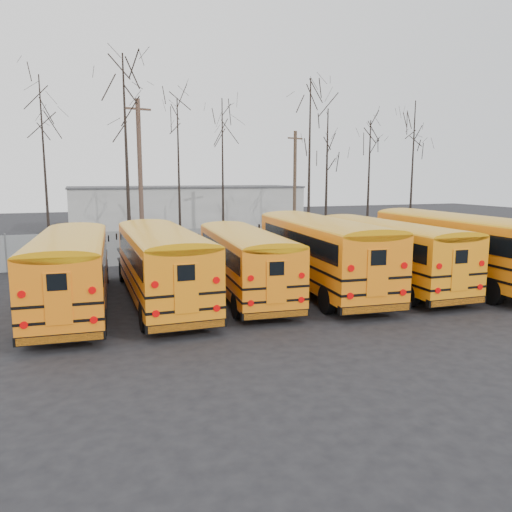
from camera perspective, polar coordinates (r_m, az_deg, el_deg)
name	(u,v)px	position (r m, az deg, el deg)	size (l,w,h in m)	color
ground	(309,307)	(19.77, 6.05, -5.84)	(120.00, 120.00, 0.00)	black
fence	(223,244)	(30.62, -3.79, 1.41)	(40.00, 0.04, 2.00)	gray
distant_building	(186,208)	(50.34, -7.99, 5.49)	(22.00, 8.00, 4.00)	#BAB9B5
bus_a	(71,265)	(20.02, -20.39, -0.93)	(3.26, 11.07, 3.06)	black
bus_b	(161,259)	(20.27, -10.81, -0.31)	(2.62, 11.16, 3.12)	black
bus_c	(244,257)	(21.16, -1.40, -0.07)	(3.27, 10.60, 2.92)	black
bus_d	(319,247)	(22.44, 7.25, 1.01)	(3.71, 12.08, 3.33)	black
bus_e	(385,248)	(23.76, 14.58, 0.93)	(2.84, 11.21, 3.12)	black
bus_f	(456,242)	(25.49, 21.86, 1.47)	(3.29, 12.22, 3.39)	black
utility_pole_left	(140,173)	(36.19, -13.10, 9.22)	(1.83, 0.50, 10.34)	brown
utility_pole_right	(295,185)	(40.34, 4.45, 8.13)	(1.48, 0.62, 8.61)	#4D3A2B
tree_2	(45,167)	(34.96, -23.00, 9.34)	(0.26, 0.26, 11.34)	black
tree_3	(127,159)	(32.11, -14.57, 10.73)	(0.26, 0.26, 12.32)	black
tree_4	(179,176)	(35.04, -8.81, 9.08)	(0.26, 0.26, 10.28)	black
tree_5	(223,174)	(35.79, -3.82, 9.28)	(0.26, 0.26, 10.42)	black
tree_6	(309,166)	(34.58, 6.11, 10.16)	(0.26, 0.26, 11.51)	black
tree_7	(327,179)	(36.80, 8.07, 8.74)	(0.26, 0.26, 9.83)	black
tree_8	(369,182)	(40.53, 12.75, 8.30)	(0.26, 0.26, 9.36)	black
tree_9	(412,171)	(42.35, 17.42, 9.22)	(0.26, 0.26, 10.96)	black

